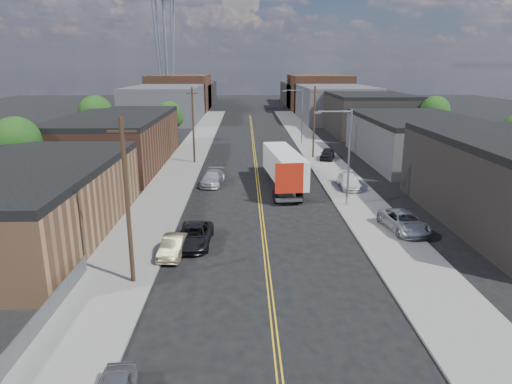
{
  "coord_description": "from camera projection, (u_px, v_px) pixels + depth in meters",
  "views": [
    {
      "loc": [
        -1.4,
        -15.27,
        12.71
      ],
      "look_at": [
        -0.51,
        21.38,
        2.5
      ],
      "focal_mm": 32.0,
      "sensor_mm": 36.0,
      "label": 1
    }
  ],
  "objects": [
    {
      "name": "ground",
      "position": [
        253.0,
        144.0,
        75.93
      ],
      "size": [
        260.0,
        260.0,
        0.0
      ],
      "primitive_type": "plane",
      "color": "black",
      "rests_on": "ground"
    },
    {
      "name": "centerline",
      "position": [
        256.0,
        163.0,
        61.48
      ],
      "size": [
        0.32,
        120.0,
        0.01
      ],
      "primitive_type": "cube",
      "color": "gold",
      "rests_on": "ground"
    },
    {
      "name": "sidewalk_left",
      "position": [
        185.0,
        163.0,
        61.24
      ],
      "size": [
        5.0,
        140.0,
        0.15
      ],
      "primitive_type": "cube",
      "color": "slate",
      "rests_on": "ground"
    },
    {
      "name": "sidewalk_right",
      "position": [
        326.0,
        162.0,
        61.69
      ],
      "size": [
        5.0,
        140.0,
        0.15
      ],
      "primitive_type": "cube",
      "color": "slate",
      "rests_on": "ground"
    },
    {
      "name": "warehouse_tan",
      "position": [
        25.0,
        202.0,
        34.31
      ],
      "size": [
        12.0,
        22.0,
        5.6
      ],
      "color": "#8B6140",
      "rests_on": "ground"
    },
    {
      "name": "warehouse_brown",
      "position": [
        117.0,
        140.0,
        59.21
      ],
      "size": [
        12.0,
        26.0,
        6.6
      ],
      "color": "#532F21",
      "rests_on": "ground"
    },
    {
      "name": "industrial_right_b",
      "position": [
        416.0,
        139.0,
        62.14
      ],
      "size": [
        14.0,
        24.0,
        6.1
      ],
      "color": "#313133",
      "rests_on": "ground"
    },
    {
      "name": "industrial_right_c",
      "position": [
        367.0,
        114.0,
        86.98
      ],
      "size": [
        14.0,
        22.0,
        7.6
      ],
      "color": "black",
      "rests_on": "ground"
    },
    {
      "name": "skyline_left_a",
      "position": [
        166.0,
        103.0,
        108.09
      ],
      "size": [
        16.0,
        30.0,
        8.0
      ],
      "primitive_type": "cube",
      "color": "#313133",
      "rests_on": "ground"
    },
    {
      "name": "skyline_right_a",
      "position": [
        334.0,
        103.0,
        109.03
      ],
      "size": [
        16.0,
        30.0,
        8.0
      ],
      "primitive_type": "cube",
      "color": "#313133",
      "rests_on": "ground"
    },
    {
      "name": "skyline_left_b",
      "position": [
        180.0,
        93.0,
        131.9
      ],
      "size": [
        16.0,
        26.0,
        10.0
      ],
      "primitive_type": "cube",
      "color": "#532F21",
      "rests_on": "ground"
    },
    {
      "name": "skyline_right_b",
      "position": [
        318.0,
        93.0,
        132.84
      ],
      "size": [
        16.0,
        26.0,
        10.0
      ],
      "primitive_type": "cube",
      "color": "#532F21",
      "rests_on": "ground"
    },
    {
      "name": "skyline_left_c",
      "position": [
        189.0,
        94.0,
        151.57
      ],
      "size": [
        16.0,
        40.0,
        7.0
      ],
      "primitive_type": "cube",
      "color": "black",
      "rests_on": "ground"
    },
    {
      "name": "skyline_right_c",
      "position": [
        309.0,
        94.0,
        152.5
      ],
      "size": [
        16.0,
        40.0,
        7.0
      ],
      "primitive_type": "cube",
      "color": "black",
      "rests_on": "ground"
    },
    {
      "name": "streetlight_near",
      "position": [
        345.0,
        150.0,
        40.97
      ],
      "size": [
        3.39,
        0.25,
        9.0
      ],
      "color": "gray",
      "rests_on": "ground"
    },
    {
      "name": "streetlight_far",
      "position": [
        300.0,
        112.0,
        74.68
      ],
      "size": [
        3.39,
        0.25,
        9.0
      ],
      "color": "gray",
      "rests_on": "ground"
    },
    {
      "name": "utility_pole_left_near",
      "position": [
        127.0,
        202.0,
        26.21
      ],
      "size": [
        1.6,
        0.26,
        10.0
      ],
      "color": "black",
      "rests_on": "ground"
    },
    {
      "name": "utility_pole_left_far",
      "position": [
        193.0,
        125.0,
        59.91
      ],
      "size": [
        1.6,
        0.26,
        10.0
      ],
      "color": "black",
      "rests_on": "ground"
    },
    {
      "name": "utility_pole_right",
      "position": [
        314.0,
        122.0,
        63.19
      ],
      "size": [
        1.6,
        0.26,
        10.0
      ],
      "color": "black",
      "rests_on": "ground"
    },
    {
      "name": "chainlink_fence",
      "position": [
        28.0,
        335.0,
        21.07
      ],
      "size": [
        0.05,
        16.0,
        1.22
      ],
      "color": "slate",
      "rests_on": "ground"
    },
    {
      "name": "tree_left_near",
      "position": [
        17.0,
        144.0,
        45.09
      ],
      "size": [
        4.85,
        4.76,
        7.91
      ],
      "color": "black",
      "rests_on": "ground"
    },
    {
      "name": "tree_left_mid",
      "position": [
        96.0,
        115.0,
        69.08
      ],
      "size": [
        5.1,
        5.04,
        8.37
      ],
      "color": "black",
      "rests_on": "ground"
    },
    {
      "name": "tree_left_far",
      "position": [
        170.0,
        116.0,
        76.3
      ],
      "size": [
        4.35,
        4.2,
        6.97
      ],
      "color": "black",
      "rests_on": "ground"
    },
    {
      "name": "tree_right_far",
      "position": [
        435.0,
        113.0,
        75.24
      ],
      "size": [
        4.85,
        4.76,
        7.91
      ],
      "color": "black",
      "rests_on": "ground"
    },
    {
      "name": "semi_truck",
      "position": [
        283.0,
        164.0,
        49.51
      ],
      "size": [
        3.92,
        15.78,
        4.07
      ],
      "rotation": [
        0.0,
        0.0,
        0.11
      ],
      "color": "silver",
      "rests_on": "ground"
    },
    {
      "name": "car_left_b",
      "position": [
        173.0,
        246.0,
        31.39
      ],
      "size": [
        1.71,
        4.2,
        1.35
      ],
      "primitive_type": "imported",
      "rotation": [
        0.0,
        0.0,
        -0.07
      ],
      "color": "#847856",
      "rests_on": "ground"
    },
    {
      "name": "car_left_c",
      "position": [
        194.0,
        235.0,
        33.24
      ],
      "size": [
        2.64,
        5.37,
        1.47
      ],
      "primitive_type": "imported",
      "rotation": [
        0.0,
        0.0,
        -0.04
      ],
      "color": "black",
      "rests_on": "ground"
    },
    {
      "name": "car_left_d",
      "position": [
        213.0,
        178.0,
        50.08
      ],
      "size": [
        2.75,
        5.47,
        1.52
      ],
      "primitive_type": "imported",
      "rotation": [
        0.0,
        0.0,
        -0.12
      ],
      "color": "#B6B8BC",
      "rests_on": "ground"
    },
    {
      "name": "car_right_lot_a",
      "position": [
        404.0,
        222.0,
        35.69
      ],
      "size": [
        3.23,
        5.7,
        1.5
      ],
      "primitive_type": "imported",
      "rotation": [
        0.0,
        0.0,
        0.14
      ],
      "color": "#AEB0B4",
      "rests_on": "sidewalk_right"
    },
    {
      "name": "car_right_lot_b",
      "position": [
        349.0,
        181.0,
        48.25
      ],
      "size": [
        2.11,
        4.97,
        1.43
      ],
      "primitive_type": "imported",
      "rotation": [
        0.0,
        0.0,
        -0.02
      ],
      "color": "silver",
      "rests_on": "sidewalk_right"
    },
    {
      "name": "car_right_lot_c",
      "position": [
        327.0,
        154.0,
        63.0
      ],
      "size": [
        2.88,
        4.75,
        1.51
      ],
      "primitive_type": "imported",
      "rotation": [
        0.0,
        0.0,
        -0.26
      ],
      "color": "black",
      "rests_on": "sidewalk_right"
    },
    {
      "name": "car_ahead_truck",
      "position": [
        276.0,
        159.0,
        60.69
      ],
      "size": [
        2.26,
        4.69,
        1.29
      ],
      "primitive_type": "imported",
      "rotation": [
        0.0,
        0.0,
        0.03
      ],
      "color": "black",
      "rests_on": "ground"
    }
  ]
}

